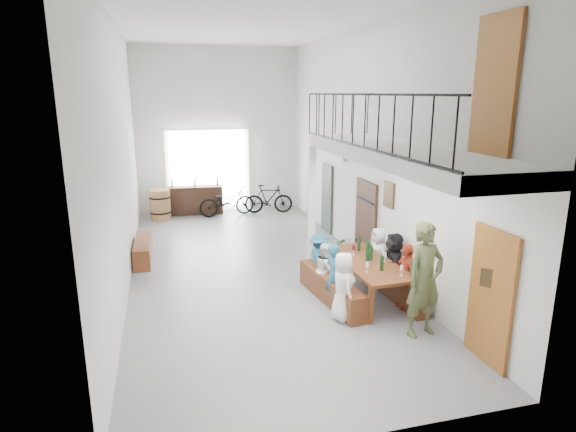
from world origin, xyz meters
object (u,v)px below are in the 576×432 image
object	(u,v)px
oak_barrel	(160,205)
bicycle_near	(227,201)
bench_inner	(331,289)
side_bench	(143,250)
host_standing	(425,280)
tasting_table	(367,265)
serving_counter	(196,200)

from	to	relation	value
oak_barrel	bicycle_near	size ratio (longest dim) A/B	0.53
bench_inner	side_bench	distance (m)	5.04
oak_barrel	host_standing	size ratio (longest dim) A/B	0.50
host_standing	tasting_table	bearing A→B (deg)	89.92
bench_inner	serving_counter	size ratio (longest dim) A/B	1.25
serving_counter	bicycle_near	distance (m)	1.11
tasting_table	side_bench	size ratio (longest dim) A/B	1.34
bench_inner	oak_barrel	distance (m)	8.10
serving_counter	host_standing	distance (m)	10.03
oak_barrel	serving_counter	size ratio (longest dim) A/B	0.55
oak_barrel	serving_counter	bearing A→B (deg)	21.85
side_bench	oak_barrel	size ratio (longest dim) A/B	1.82
side_bench	serving_counter	bearing A→B (deg)	70.02
bench_inner	oak_barrel	world-z (taller)	oak_barrel
bench_inner	bicycle_near	xyz separation A→B (m)	(-1.05, 7.39, 0.23)
tasting_table	side_bench	xyz separation A→B (m)	(-4.37, 3.53, -0.46)
tasting_table	side_bench	bearing A→B (deg)	138.67
side_bench	host_standing	distance (m)	6.98
side_bench	host_standing	world-z (taller)	host_standing
bicycle_near	tasting_table	bearing A→B (deg)	-174.89
side_bench	serving_counter	distance (m)	4.71
serving_counter	host_standing	xyz separation A→B (m)	(3.09, -9.53, 0.51)
oak_barrel	tasting_table	bearing A→B (deg)	-62.28
bench_inner	host_standing	bearing A→B (deg)	-64.23
tasting_table	bench_inner	xyz separation A→B (m)	(-0.72, 0.04, -0.45)
host_standing	serving_counter	bearing A→B (deg)	96.13
oak_barrel	bench_inner	bearing A→B (deg)	-66.68
side_bench	oak_barrel	distance (m)	3.98
tasting_table	serving_counter	size ratio (longest dim) A/B	1.33
bench_inner	oak_barrel	size ratio (longest dim) A/B	2.28
tasting_table	host_standing	xyz separation A→B (m)	(0.33, -1.59, 0.28)
bench_inner	side_bench	size ratio (longest dim) A/B	1.26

